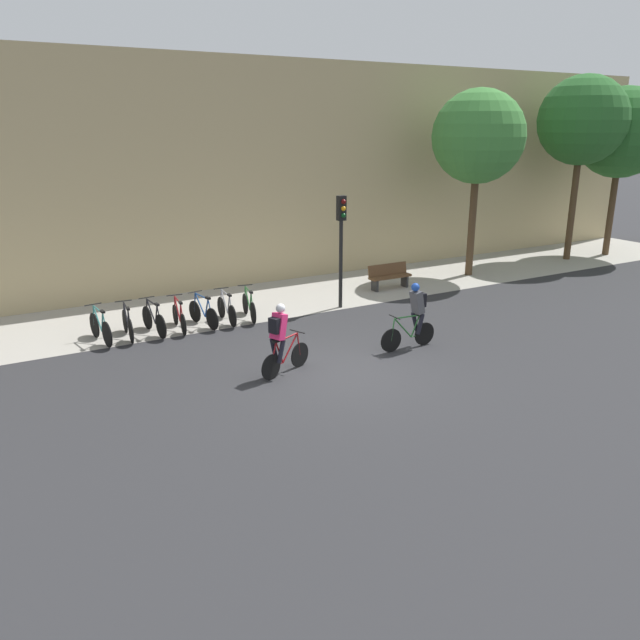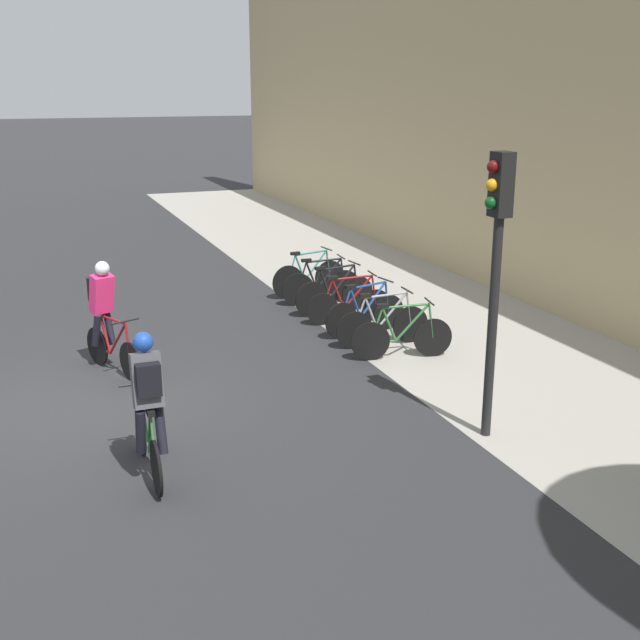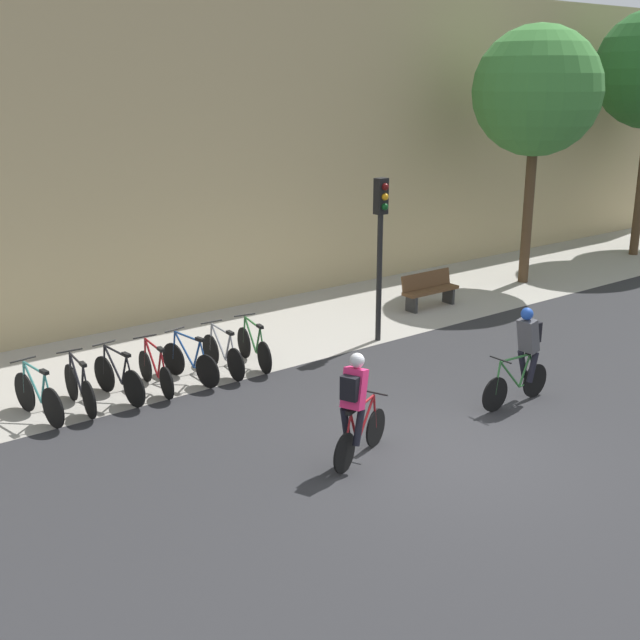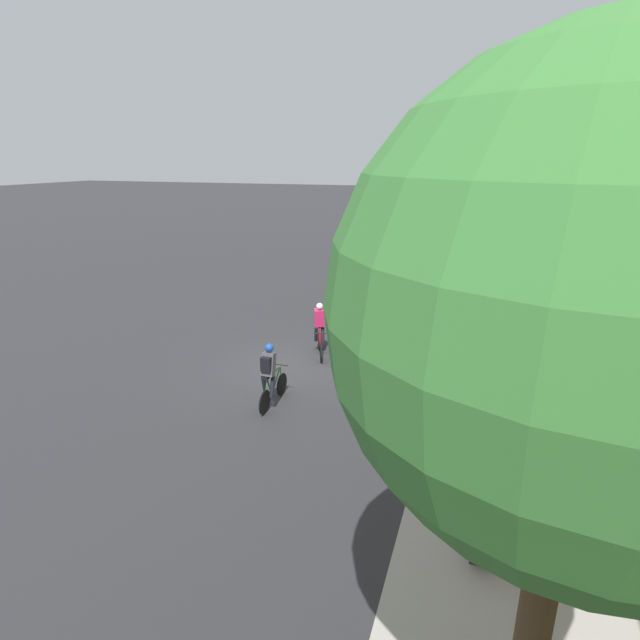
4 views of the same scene
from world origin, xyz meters
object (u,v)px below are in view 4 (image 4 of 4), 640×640
parked_bike_6 (459,375)px  parked_bike_1 (467,333)px  parked_bike_4 (463,356)px  cyclist_grey (270,374)px  parked_bike_3 (464,348)px  cyclist_pink (320,326)px  parked_bike_2 (466,340)px  traffic_light_pole (441,340)px  parked_bike_5 (461,365)px  bench (488,515)px  parked_bike_0 (468,327)px

parked_bike_6 → parked_bike_1: bearing=180.0°
parked_bike_4 → parked_bike_6: bearing=-0.0°
cyclist_grey → parked_bike_3: bearing=137.4°
cyclist_pink → parked_bike_2: cyclist_pink is taller
traffic_light_pole → parked_bike_5: bearing=174.9°
parked_bike_4 → parked_bike_6: parked_bike_4 is taller
cyclist_grey → parked_bike_5: (-3.47, 4.52, -0.55)m
parked_bike_1 → bench: (9.47, 0.87, 0.07)m
parked_bike_1 → cyclist_pink: bearing=-61.5°
bench → cyclist_pink: bearing=-142.4°
cyclist_grey → parked_bike_3: cyclist_grey is taller
parked_bike_4 → bench: parked_bike_4 is taller
parked_bike_5 → parked_bike_1: bearing=180.0°
cyclist_pink → parked_bike_1: bearing=118.5°
parked_bike_0 → bench: (10.20, 0.87, 0.06)m
parked_bike_2 → traffic_light_pole: bearing=-3.3°
parked_bike_2 → parked_bike_3: size_ratio=1.02×
parked_bike_3 → parked_bike_5: 1.45m
parked_bike_1 → parked_bike_4: bearing=-0.0°
cyclist_grey → traffic_light_pole: bearing=85.8°
parked_bike_5 → bench: size_ratio=1.02×
cyclist_pink → parked_bike_5: 4.58m
cyclist_grey → cyclist_pink: bearing=-179.9°
parked_bike_6 → bench: size_ratio=1.02×
parked_bike_3 → parked_bike_5: parked_bike_5 is taller
parked_bike_5 → bench: 6.63m
cyclist_pink → parked_bike_3: 4.67m
cyclist_grey → traffic_light_pole: size_ratio=0.49×
traffic_light_pole → parked_bike_4: bearing=175.7°
parked_bike_6 → cyclist_grey: bearing=-58.7°
parked_bike_3 → parked_bike_4: parked_bike_4 is taller
parked_bike_0 → parked_bike_2: parked_bike_0 is taller
parked_bike_0 → bench: parked_bike_0 is taller
bench → cyclist_grey: bearing=-119.9°
parked_bike_0 → traffic_light_pole: (7.41, -0.34, 2.06)m
parked_bike_3 → parked_bike_5: size_ratio=0.98×
parked_bike_1 → parked_bike_0: bearing=180.0°
parked_bike_6 → bench: 5.91m
bench → parked_bike_3: bearing=-173.8°
parked_bike_1 → parked_bike_3: (1.45, -0.00, -0.02)m
cyclist_pink → cyclist_grey: bearing=0.1°
parked_bike_1 → traffic_light_pole: 7.01m
parked_bike_0 → parked_bike_4: size_ratio=1.03×
cyclist_pink → parked_bike_6: 4.71m
cyclist_grey → parked_bike_5: 5.73m
parked_bike_5 → bench: (6.57, 0.87, 0.07)m
parked_bike_3 → parked_bike_6: bearing=0.0°
parked_bike_1 → cyclist_grey: bearing=-35.4°
parked_bike_4 → parked_bike_6: (1.45, -0.00, 0.00)m
cyclist_pink → bench: 8.86m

